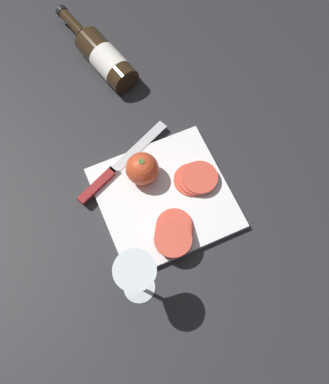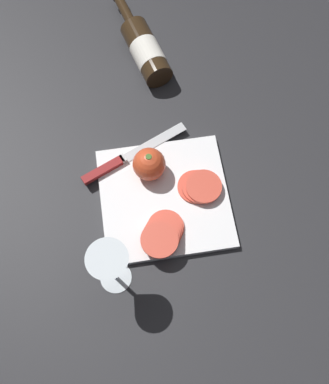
{
  "view_description": "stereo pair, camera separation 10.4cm",
  "coord_description": "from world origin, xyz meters",
  "views": [
    {
      "loc": [
        0.23,
        0.35,
        1.01
      ],
      "look_at": [
        0.07,
        -0.01,
        0.05
      ],
      "focal_mm": 42.0,
      "sensor_mm": 36.0,
      "label": 1
    },
    {
      "loc": [
        0.13,
        0.38,
        1.01
      ],
      "look_at": [
        0.07,
        -0.01,
        0.05
      ],
      "focal_mm": 42.0,
      "sensor_mm": 36.0,
      "label": 2
    }
  ],
  "objects": [
    {
      "name": "knife",
      "position": [
        0.17,
        -0.11,
        0.02
      ],
      "size": [
        0.28,
        0.14,
        0.01
      ],
      "rotation": [
        0.0,
        0.0,
        3.56
      ],
      "color": "silver",
      "rests_on": "cutting_board"
    },
    {
      "name": "wine_glass",
      "position": [
        0.2,
        0.16,
        0.13
      ],
      "size": [
        0.08,
        0.08,
        0.18
      ],
      "color": "silver",
      "rests_on": "ground_plane"
    },
    {
      "name": "tomato_slice_stack_near",
      "position": [
        -0.02,
        -0.02,
        0.03
      ],
      "size": [
        0.1,
        0.09,
        0.02
      ],
      "color": "#DB4C38",
      "rests_on": "cutting_board"
    },
    {
      "name": "whole_tomato",
      "position": [
        0.09,
        -0.08,
        0.06
      ],
      "size": [
        0.08,
        0.08,
        0.08
      ],
      "color": "#DB4C28",
      "rests_on": "cutting_board"
    },
    {
      "name": "tomato_slice_stack_far",
      "position": [
        0.09,
        0.08,
        0.03
      ],
      "size": [
        0.11,
        0.12,
        0.03
      ],
      "color": "#DB4C38",
      "rests_on": "cutting_board"
    },
    {
      "name": "cutting_board",
      "position": [
        0.07,
        -0.01,
        0.01
      ],
      "size": [
        0.3,
        0.29,
        0.02
      ],
      "color": "white",
      "rests_on": "ground_plane"
    },
    {
      "name": "ground_plane",
      "position": [
        0.0,
        0.0,
        0.0
      ],
      "size": [
        3.0,
        3.0,
        0.0
      ],
      "primitive_type": "plane",
      "color": "#28282B"
    },
    {
      "name": "wine_bottle",
      "position": [
        0.06,
        -0.44,
        0.04
      ],
      "size": [
        0.13,
        0.32,
        0.08
      ],
      "color": "#332314",
      "rests_on": "ground_plane"
    }
  ]
}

